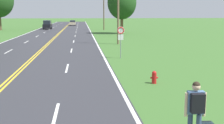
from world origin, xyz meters
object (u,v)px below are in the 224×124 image
Objects in this scene: fire_hydrant at (154,77)px; car_black_suv_approaching at (47,24)px; hitchhiker_person at (196,106)px; traffic_sign at (121,35)px; tree_left_verge at (122,3)px; car_champagne_hatchback_mid_near at (73,23)px.

fire_hydrant is 0.14× the size of car_black_suv_approaching.
traffic_sign reaches higher than hitchhiker_person.
tree_left_verge is at bearing 81.58° from traffic_sign.
fire_hydrant is at bearing -168.14° from car_black_suv_approaching.
traffic_sign is at bearing 5.03° from car_champagne_hatchback_mid_near.
fire_hydrant is 0.08× the size of tree_left_verge.
car_champagne_hatchback_mid_near is at bearing 8.03° from hitchhiker_person.
car_champagne_hatchback_mid_near reaches higher than fire_hydrant.
fire_hydrant is 36.38m from tree_left_verge.
hitchhiker_person is at bearing 3.99° from car_champagne_hatchback_mid_near.
fire_hydrant is 8.60m from traffic_sign.
hitchhiker_person is 0.38× the size of car_black_suv_approaching.
car_black_suv_approaching reaches higher than hitchhiker_person.
hitchhiker_person is at bearing -170.09° from car_black_suv_approaching.
tree_left_verge is (4.06, 27.43, 3.49)m from traffic_sign.
traffic_sign reaches higher than car_champagne_hatchback_mid_near.
hitchhiker_person is 0.69× the size of traffic_sign.
hitchhiker_person is 60.21m from car_black_suv_approaching.
hitchhiker_person is 43.08m from tree_left_verge.
car_champagne_hatchback_mid_near is (-9.67, 34.74, -4.62)m from tree_left_verge.
hitchhiker_person is at bearing -90.11° from traffic_sign.
traffic_sign reaches higher than fire_hydrant.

